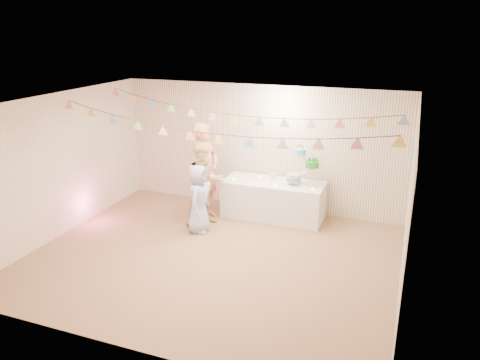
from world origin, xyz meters
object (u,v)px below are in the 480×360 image
(table, at_px, (273,199))
(person_child, at_px, (199,199))
(person_adult_a, at_px, (205,172))
(person_adult_b, at_px, (205,184))
(cake_stand, at_px, (302,166))

(table, xyz_separation_m, person_child, (-1.11, -1.14, 0.27))
(table, distance_m, person_child, 1.62)
(person_adult_a, height_order, person_child, person_adult_a)
(person_adult_a, bearing_deg, person_child, -153.54)
(person_adult_a, height_order, person_adult_b, person_adult_a)
(person_child, bearing_deg, person_adult_b, -1.09)
(cake_stand, bearing_deg, person_adult_a, -162.38)
(cake_stand, bearing_deg, person_adult_b, -153.83)
(table, height_order, person_child, person_child)
(table, relative_size, person_adult_b, 1.23)
(table, xyz_separation_m, cake_stand, (0.55, 0.05, 0.75))
(table, bearing_deg, person_child, -134.22)
(cake_stand, xyz_separation_m, person_adult_b, (-1.70, -0.84, -0.30))
(table, xyz_separation_m, person_adult_a, (-1.26, -0.52, 0.60))
(cake_stand, distance_m, person_adult_a, 1.90)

